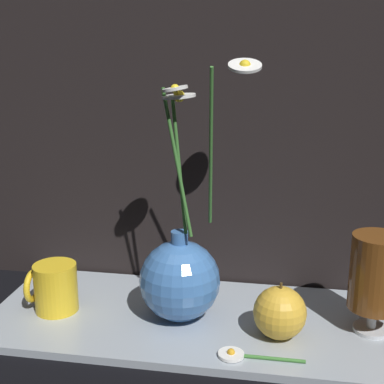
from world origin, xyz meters
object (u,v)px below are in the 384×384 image
at_px(orange_fruit, 280,313).
at_px(tea_glass, 376,274).
at_px(yellow_mug, 54,287).
at_px(vase_with_flowers, 180,276).

bearing_deg(orange_fruit, tea_glass, 16.50).
height_order(yellow_mug, orange_fruit, orange_fruit).
height_order(vase_with_flowers, yellow_mug, vase_with_flowers).
distance_m(yellow_mug, orange_fruit, 0.36).
bearing_deg(tea_glass, yellow_mug, -177.99).
distance_m(vase_with_flowers, orange_fruit, 0.16).
xyz_separation_m(yellow_mug, tea_glass, (0.49, 0.02, 0.05)).
relative_size(vase_with_flowers, tea_glass, 2.62).
relative_size(vase_with_flowers, orange_fruit, 4.63).
xyz_separation_m(yellow_mug, orange_fruit, (0.35, -0.02, -0.00)).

